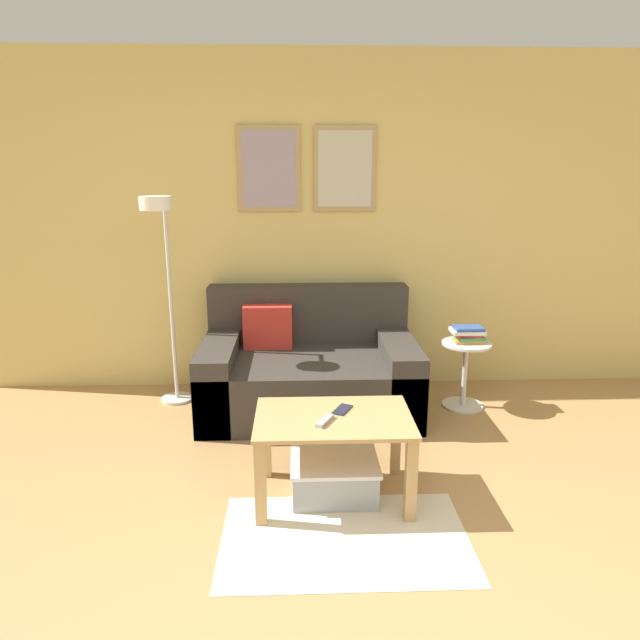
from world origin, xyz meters
TOP-DOWN VIEW (x-y plane):
  - wall_back at (-0.00, 2.90)m, footprint 5.60×0.09m
  - area_rug at (-0.06, 0.82)m, footprint 1.17×0.72m
  - couch at (-0.20, 2.40)m, footprint 1.51×0.98m
  - coffee_table at (-0.09, 1.19)m, footprint 0.81×0.53m
  - storage_bin at (-0.09, 1.22)m, footprint 0.46×0.42m
  - floor_lamp at (-1.20, 2.40)m, footprint 0.24×0.47m
  - side_table at (0.94, 2.35)m, footprint 0.35×0.35m
  - book_stack at (0.95, 2.37)m, footprint 0.23×0.18m
  - remote_control at (-0.14, 1.11)m, footprint 0.10×0.15m
  - cell_phone at (-0.04, 1.26)m, footprint 0.12×0.15m

SIDE VIEW (x-z plane):
  - area_rug at x=-0.06m, z-range 0.00..0.01m
  - storage_bin at x=-0.09m, z-range 0.00..0.21m
  - couch at x=-0.20m, z-range -0.14..0.70m
  - side_table at x=0.94m, z-range 0.05..0.54m
  - coffee_table at x=-0.09m, z-range 0.13..0.59m
  - cell_phone at x=-0.04m, z-range 0.46..0.47m
  - remote_control at x=-0.14m, z-range 0.46..0.48m
  - book_stack at x=0.95m, z-range 0.49..0.61m
  - floor_lamp at x=-1.20m, z-range 0.33..1.86m
  - wall_back at x=0.00m, z-range 0.01..2.56m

